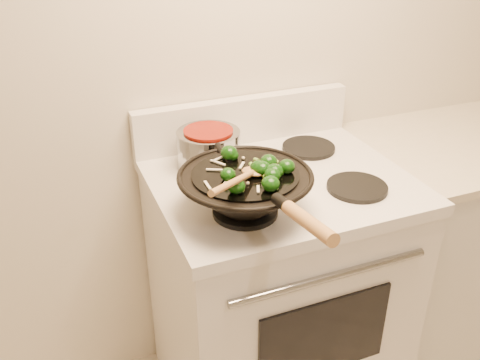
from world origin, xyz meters
name	(u,v)px	position (x,y,z in m)	size (l,w,h in m)	color
stove	(275,291)	(-0.01, 1.17, 0.47)	(0.78, 0.67, 1.08)	silver
counter_unit	(451,241)	(0.79, 1.20, 0.46)	(0.79, 0.62, 0.91)	silver
wok	(246,190)	(-0.19, 1.02, 0.99)	(0.36, 0.60, 0.18)	black
stirfry	(258,169)	(-0.16, 1.00, 1.06)	(0.25, 0.25, 0.04)	black
wooden_spoon	(243,177)	(-0.22, 0.95, 1.07)	(0.23, 0.24, 0.09)	#A47540
saucepan	(209,147)	(-0.19, 1.32, 0.99)	(0.20, 0.32, 0.12)	gray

